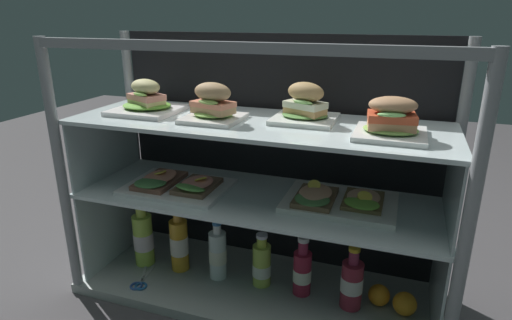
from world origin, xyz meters
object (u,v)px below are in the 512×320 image
object	(u,v)px
plated_roll_sandwich_center	(391,121)
plated_roll_sandwich_near_left_corner	(213,105)
plated_roll_sandwich_near_right_corner	(305,107)
juice_bottle_tucked_behind	(262,264)
open_sandwich_tray_left_of_center	(176,184)
orange_fruit_beside_bottles	(405,304)
orange_fruit_near_left_post	(379,295)
juice_bottle_front_fourth	(143,238)
kitchen_scissors	(140,283)
juice_bottle_back_left	(302,271)
open_sandwich_tray_near_left_corner	(338,200)
juice_bottle_front_second	(179,243)
juice_bottle_front_middle	(217,254)
plated_roll_sandwich_mid_right	(146,101)
juice_bottle_back_right	(352,283)

from	to	relation	value
plated_roll_sandwich_center	plated_roll_sandwich_near_left_corner	bearing A→B (deg)	179.20
plated_roll_sandwich_near_right_corner	juice_bottle_tucked_behind	size ratio (longest dim) A/B	0.97
open_sandwich_tray_left_of_center	orange_fruit_beside_bottles	xyz separation A→B (m)	(0.76, 0.05, -0.32)
orange_fruit_near_left_post	juice_bottle_front_fourth	bearing A→B (deg)	-177.27
orange_fruit_near_left_post	kitchen_scissors	distance (m)	0.81
plated_roll_sandwich_near_left_corner	juice_bottle_back_left	world-z (taller)	plated_roll_sandwich_near_left_corner
open_sandwich_tray_left_of_center	kitchen_scissors	bearing A→B (deg)	-138.25
open_sandwich_tray_near_left_corner	juice_bottle_front_second	size ratio (longest dim) A/B	1.33
juice_bottle_front_middle	juice_bottle_tucked_behind	size ratio (longest dim) A/B	1.14
plated_roll_sandwich_near_right_corner	juice_bottle_front_second	distance (m)	0.68
juice_bottle_front_fourth	plated_roll_sandwich_near_right_corner	bearing A→B (deg)	6.31
plated_roll_sandwich_near_right_corner	juice_bottle_back_left	xyz separation A→B (m)	(0.02, -0.05, -0.54)
juice_bottle_back_left	plated_roll_sandwich_mid_right	bearing A→B (deg)	-179.15
juice_bottle_front_middle	orange_fruit_beside_bottles	xyz separation A→B (m)	(0.63, 0.01, -0.05)
orange_fruit_near_left_post	plated_roll_sandwich_mid_right	bearing A→B (deg)	-177.73
juice_bottle_front_fourth	kitchen_scissors	xyz separation A→B (m)	(0.06, -0.13, -0.10)
plated_roll_sandwich_near_left_corner	plated_roll_sandwich_center	distance (m)	0.52
plated_roll_sandwich_near_right_corner	kitchen_scissors	distance (m)	0.83
juice_bottle_front_second	juice_bottle_front_middle	world-z (taller)	juice_bottle_front_second
plated_roll_sandwich_near_right_corner	open_sandwich_tray_left_of_center	size ratio (longest dim) A/B	0.55
orange_fruit_near_left_post	open_sandwich_tray_left_of_center	bearing A→B (deg)	-174.32
plated_roll_sandwich_center	juice_bottle_front_middle	world-z (taller)	plated_roll_sandwich_center
plated_roll_sandwich_near_right_corner	juice_bottle_back_right	distance (m)	0.58
plated_roll_sandwich_center	juice_bottle_front_middle	size ratio (longest dim) A/B	0.85
open_sandwich_tray_near_left_corner	kitchen_scissors	xyz separation A→B (m)	(-0.64, -0.15, -0.35)
open_sandwich_tray_left_of_center	juice_bottle_front_second	xyz separation A→B (m)	(-0.02, 0.04, -0.25)
plated_roll_sandwich_near_left_corner	open_sandwich_tray_near_left_corner	distance (m)	0.48
juice_bottle_front_second	orange_fruit_near_left_post	distance (m)	0.71
open_sandwich_tray_near_left_corner	juice_bottle_back_left	xyz separation A→B (m)	(-0.10, -0.01, -0.27)
open_sandwich_tray_left_of_center	open_sandwich_tray_near_left_corner	bearing A→B (deg)	5.65
juice_bottle_front_middle	orange_fruit_near_left_post	size ratio (longest dim) A/B	3.17
juice_bottle_back_right	kitchen_scissors	distance (m)	0.72
juice_bottle_back_right	juice_bottle_back_left	bearing A→B (deg)	174.44
juice_bottle_front_fourth	kitchen_scissors	size ratio (longest dim) A/B	1.58
orange_fruit_near_left_post	juice_bottle_back_left	bearing A→B (deg)	-174.65
plated_roll_sandwich_near_left_corner	plated_roll_sandwich_near_right_corner	distance (m)	0.28
plated_roll_sandwich_near_right_corner	orange_fruit_near_left_post	world-z (taller)	plated_roll_sandwich_near_right_corner
plated_roll_sandwich_center	juice_bottle_tucked_behind	world-z (taller)	plated_roll_sandwich_center
plated_roll_sandwich_near_left_corner	juice_bottle_front_fourth	distance (m)	0.61
juice_bottle_front_second	juice_bottle_front_middle	xyz separation A→B (m)	(0.15, -0.00, -0.01)
juice_bottle_front_middle	juice_bottle_front_second	bearing A→B (deg)	178.94
open_sandwich_tray_left_of_center	juice_bottle_tucked_behind	size ratio (longest dim) A/B	1.76
plated_roll_sandwich_near_right_corner	juice_bottle_front_fourth	size ratio (longest dim) A/B	0.76
open_sandwich_tray_near_left_corner	orange_fruit_beside_bottles	world-z (taller)	open_sandwich_tray_near_left_corner
plated_roll_sandwich_near_left_corner	kitchen_scissors	bearing A→B (deg)	-157.57
orange_fruit_near_left_post	kitchen_scissors	world-z (taller)	orange_fruit_near_left_post
plated_roll_sandwich_near_left_corner	kitchen_scissors	distance (m)	0.68
plated_roll_sandwich_near_left_corner	juice_bottle_tucked_behind	bearing A→B (deg)	15.92
plated_roll_sandwich_near_left_corner	juice_bottle_back_right	bearing A→B (deg)	2.80
plated_roll_sandwich_near_right_corner	juice_bottle_tucked_behind	bearing A→B (deg)	-160.25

